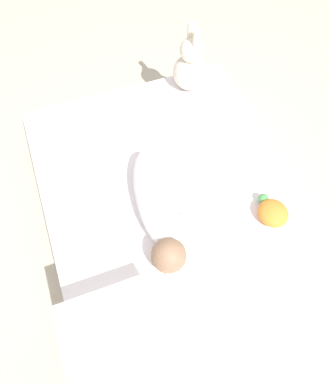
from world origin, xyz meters
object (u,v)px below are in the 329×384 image
Objects in this scene: swaddled_baby at (157,207)px; pillow at (117,350)px; turtle_plush at (272,212)px; bunny_plush at (191,67)px.

swaddled_baby is 1.48× the size of pillow.
turtle_plush is (-0.17, -0.44, -0.03)m from swaddled_baby.
pillow is at bearing 111.24° from turtle_plush.
turtle_plush is at bearing -68.76° from pillow.
swaddled_baby is at bearing 68.77° from turtle_plush.
bunny_plush reaches higher than turtle_plush.
bunny_plush is 2.10× the size of turtle_plush.
swaddled_baby is 0.47m from turtle_plush.
pillow is at bearing 147.29° from bunny_plush.
bunny_plush reaches higher than pillow.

